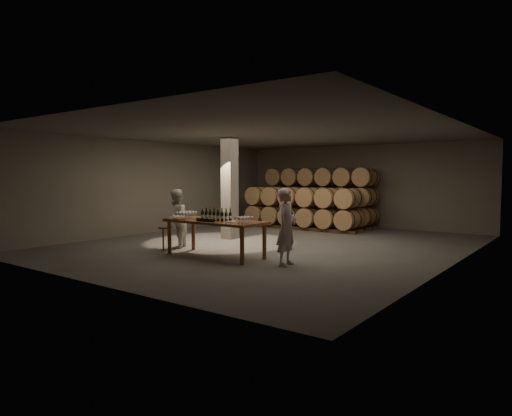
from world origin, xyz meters
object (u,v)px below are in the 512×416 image
Objects in this scene: bottle_cluster at (216,216)px; person_man at (287,227)px; tasting_table at (215,224)px; person_woman at (176,219)px; plate at (231,222)px; stool at (166,231)px; notebook_near at (179,219)px.

person_man is (2.01, 0.09, -0.15)m from bottle_cluster.
tasting_table is 1.82m from person_woman.
bottle_cluster is at bearing 170.45° from plate.
plate is 0.16× the size of person_man.
notebook_near is at bearing -20.47° from stool.
person_woman is (-1.79, 0.35, -0.20)m from bottle_cluster.
plate is 2.38m from person_woman.
tasting_table is at bearing 1.82° from stool.
tasting_table reaches higher than stool.
notebook_near is at bearing -156.04° from tasting_table.
person_woman is (-2.33, 0.44, -0.09)m from plate.
tasting_table is 0.57m from plate.
bottle_cluster is 0.96m from notebook_near.
plate is 0.17× the size of person_woman.
person_man is (3.75, 0.17, 0.35)m from stool.
plate reaches higher than tasting_table.
notebook_near is 2.92m from person_man.
bottle_cluster is 3.16× the size of plate.
notebook_near is 0.40× the size of stool.
tasting_table is at bearing 172.70° from plate.
stool is at bearing 172.95° from notebook_near.
tasting_table is 2.02m from person_man.
bottle_cluster is at bearing 38.41° from notebook_near.
person_man reaches higher than plate.
plate is at bearing -9.55° from bottle_cluster.
bottle_cluster is 1.37× the size of stool.
tasting_table is 1.60× the size of person_woman.
bottle_cluster is 1.82m from stool.
notebook_near reaches higher than tasting_table.
bottle_cluster is 2.02m from person_man.
person_woman reaches higher than bottle_cluster.
stool is at bearing 179.61° from plate.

